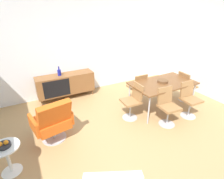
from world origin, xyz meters
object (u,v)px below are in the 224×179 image
Objects in this scene: dining_chair_back_left at (138,87)px; dining_chair_front_right at (189,98)px; dining_table at (163,84)px; dining_chair_near_window at (133,100)px; dining_chair_far_end at (186,86)px; wooden_bowl_on_table at (163,81)px; sideboard at (66,84)px; vase_cobalt at (59,72)px; fruit_bowl at (3,145)px; lounge_chair_red at (53,121)px; dining_chair_front_left at (167,105)px; side_table_round at (7,156)px.

dining_chair_back_left and dining_chair_front_right have the same top height.
dining_table is 0.92m from dining_chair_near_window.
wooden_bowl_on_table is at bearing 179.89° from dining_chair_far_end.
sideboard is 3.39m from dining_chair_far_end.
vase_cobalt reaches higher than fruit_bowl.
vase_cobalt is 0.30× the size of dining_chair_front_right.
dining_chair_back_left is 4.28× the size of fruit_bowl.
lounge_chair_red reaches higher than fruit_bowl.
lounge_chair_red is at bearing 168.78° from dining_chair_front_right.
dining_chair_back_left is (1.65, -1.22, 0.03)m from sideboard.
dining_chair_front_left reaches higher than wooden_bowl_on_table.
lounge_chair_red is at bearing 28.53° from fruit_bowl.
vase_cobalt is 2.20m from dining_chair_near_window.
sideboard is 2.69m from wooden_bowl_on_table.
sideboard reaches higher than fruit_bowl.
side_table_round is 2.60× the size of fruit_bowl.
wooden_bowl_on_table reaches higher than sideboard.
vase_cobalt is 0.50× the size of side_table_round.
dining_chair_back_left reaches higher than fruit_bowl.
dining_chair_front_left is (-0.34, -0.56, -0.30)m from wooden_bowl_on_table.
dining_chair_front_right is 1.65× the size of side_table_round.
dining_chair_near_window is (-0.54, 0.56, 0.00)m from dining_chair_front_left.
dining_chair_back_left is 2.41m from lounge_chair_red.
sideboard is 2.63m from side_table_round.
side_table_round is at bearing -173.78° from dining_table.
dining_chair_far_end is at bearing -30.36° from vase_cobalt.
lounge_chair_red is 4.73× the size of fruit_bowl.
lounge_chair_red is 1.82× the size of side_table_round.
vase_cobalt is 2.57m from fruit_bowl.
dining_chair_back_left is at bearing 155.87° from dining_chair_far_end.
vase_cobalt reaches higher than dining_chair_front_left.
wooden_bowl_on_table is (2.13, -1.77, -0.04)m from vase_cobalt.
dining_chair_front_right reaches higher than wooden_bowl_on_table.
lounge_chair_red is at bearing -167.79° from dining_chair_back_left.
dining_chair_far_end is (2.89, -1.77, 0.03)m from sideboard.
dining_chair_near_window is at bearing -179.78° from dining_chair_far_end.
dining_table is 0.70m from dining_chair_back_left.
lounge_chair_red is at bearing -112.38° from sideboard.
dining_chair_front_right is at bearing -57.58° from wooden_bowl_on_table.
lounge_chair_red reaches higher than dining_chair_front_right.
dining_chair_front_left is at bearing -3.20° from side_table_round.
dining_chair_far_end is at bearing 5.05° from fruit_bowl.
dining_table is at bearing 6.22° from side_table_round.
dining_chair_back_left is at bearing 12.21° from lounge_chair_red.
dining_chair_front_right is (1.24, -0.56, 0.00)m from dining_chair_near_window.
fruit_bowl is at bearing -173.74° from dining_table.
dining_chair_front_right is 3.87m from side_table_round.
dining_table is 1.87× the size of dining_chair_back_left.
dining_chair_back_left is (-0.34, 0.55, -0.30)m from wooden_bowl_on_table.
vase_cobalt reaches higher than dining_chair_back_left.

